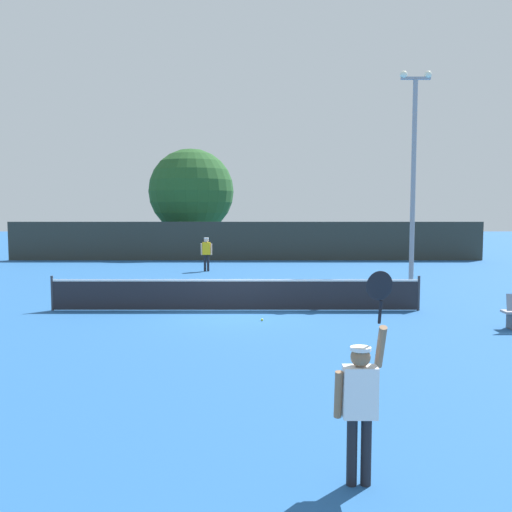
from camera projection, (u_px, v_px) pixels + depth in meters
name	position (u px, v px, depth m)	size (l,w,h in m)	color
ground_plane	(238.00, 310.00, 17.14)	(120.00, 120.00, 0.00)	#235693
tennis_net	(238.00, 294.00, 17.10)	(11.31, 0.08, 1.07)	#232328
perimeter_fence	(248.00, 241.00, 33.73)	(28.69, 0.12, 2.34)	#2D332D
player_serving	(363.00, 394.00, 6.23)	(0.68, 0.38, 2.42)	white
player_receiving	(209.00, 251.00, 27.82)	(0.57, 0.25, 1.68)	yellow
tennis_ball	(265.00, 320.00, 15.53)	(0.07, 0.07, 0.07)	#CCE033
light_pole	(416.00, 167.00, 20.88)	(1.18, 0.28, 8.20)	gray
large_tree	(194.00, 192.00, 37.53)	(5.69, 5.69, 7.13)	brown
parked_car_near	(382.00, 240.00, 41.26)	(2.29, 4.36, 1.69)	navy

